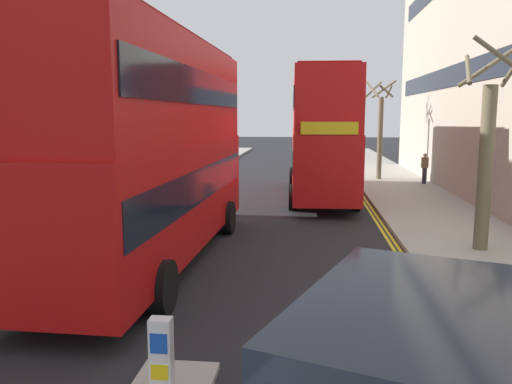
{
  "coord_description": "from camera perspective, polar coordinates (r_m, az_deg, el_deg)",
  "views": [
    {
      "loc": [
        1.81,
        -1.75,
        3.71
      ],
      "look_at": [
        0.5,
        11.0,
        1.8
      ],
      "focal_mm": 35.85,
      "sensor_mm": 36.0,
      "label": 1
    }
  ],
  "objects": [
    {
      "name": "kerb_line_inner",
      "position": [
        16.37,
        14.29,
        -4.88
      ],
      "size": [
        0.1,
        56.0,
        0.01
      ],
      "primitive_type": "cube",
      "color": "yellow",
      "rests_on": "ground"
    },
    {
      "name": "sidewalk_left",
      "position": [
        19.94,
        -18.9,
        -2.51
      ],
      "size": [
        4.0,
        80.0,
        0.14
      ],
      "primitive_type": "cube",
      "color": "#ADA89E",
      "rests_on": "ground"
    },
    {
      "name": "kerb_line_outer",
      "position": [
        16.39,
        14.85,
        -4.88
      ],
      "size": [
        0.1,
        56.0,
        0.01
      ],
      "primitive_type": "cube",
      "color": "yellow",
      "rests_on": "ground"
    },
    {
      "name": "double_decker_bus_away",
      "position": [
        13.01,
        -11.35,
        5.31
      ],
      "size": [
        3.02,
        10.87,
        5.64
      ],
      "color": "#B20F0F",
      "rests_on": "ground"
    },
    {
      "name": "keep_left_bollard",
      "position": [
        6.92,
        -10.49,
        -18.33
      ],
      "size": [
        0.36,
        0.28,
        1.11
      ],
      "color": "silver",
      "rests_on": "traffic_island"
    },
    {
      "name": "double_decker_bus_oncoming",
      "position": [
        23.47,
        7.22,
        6.75
      ],
      "size": [
        3.05,
        10.88,
        5.64
      ],
      "color": "red",
      "rests_on": "ground"
    },
    {
      "name": "pedestrian_far",
      "position": [
        28.55,
        18.29,
        2.57
      ],
      "size": [
        0.34,
        0.22,
        1.62
      ],
      "color": "#2D2D38",
      "rests_on": "sidewalk_right"
    },
    {
      "name": "street_tree_mid",
      "position": [
        14.82,
        24.3,
        3.67
      ],
      "size": [
        1.62,
        1.74,
        5.52
      ],
      "color": "#6B6047",
      "rests_on": "sidewalk_right"
    },
    {
      "name": "sidewalk_right",
      "position": [
        18.72,
        20.28,
        -3.27
      ],
      "size": [
        4.0,
        80.0,
        0.14
      ],
      "primitive_type": "cube",
      "color": "#ADA89E",
      "rests_on": "ground"
    },
    {
      "name": "street_tree_near",
      "position": [
        30.01,
        13.66,
        6.9
      ],
      "size": [
        1.86,
        1.89,
        5.61
      ],
      "color": "#6B6047",
      "rests_on": "sidewalk_right"
    }
  ]
}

